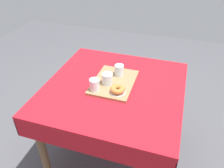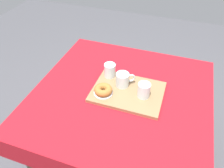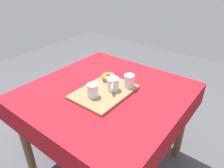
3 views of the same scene
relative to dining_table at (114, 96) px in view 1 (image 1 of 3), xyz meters
name	(u,v)px [view 1 (image 1 of 3)]	position (x,y,z in m)	size (l,w,h in m)	color
ground_plane	(114,149)	(0.00, 0.00, -0.67)	(6.00, 6.00, 0.00)	#47474C
dining_table	(114,96)	(0.00, 0.00, 0.00)	(1.11, 1.09, 0.77)	#A8141E
serving_tray	(114,82)	(-0.04, -0.01, 0.11)	(0.44, 0.32, 0.02)	olive
tea_mug_left	(107,79)	(0.01, -0.05, 0.16)	(0.12, 0.09, 0.09)	silver
water_glass_near	(119,71)	(-0.14, 0.00, 0.16)	(0.08, 0.08, 0.09)	silver
water_glass_far	(95,85)	(0.12, -0.12, 0.16)	(0.08, 0.08, 0.09)	silver
donut_plate_left	(117,92)	(0.10, 0.06, 0.12)	(0.12, 0.12, 0.01)	silver
sugar_donut_left	(118,89)	(0.10, 0.06, 0.15)	(0.11, 0.11, 0.04)	#A3662D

